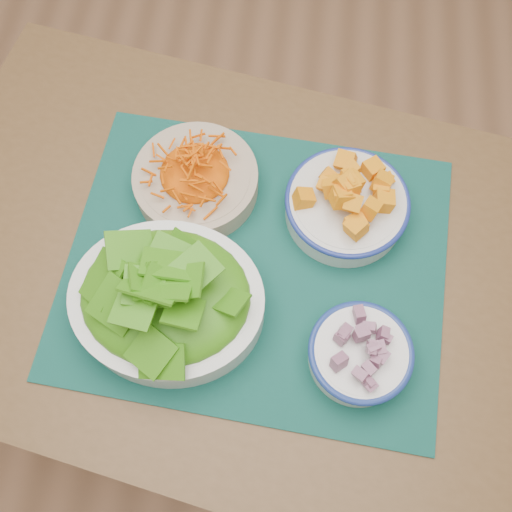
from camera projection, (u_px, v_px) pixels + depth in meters
The scene contains 7 objects.
ground at pixel (194, 253), 1.71m from camera, with size 4.00×4.00×0.00m, color #AD7953.
table at pixel (240, 286), 1.00m from camera, with size 1.17×0.89×0.75m.
placemat at pixel (256, 264), 0.89m from camera, with size 0.58×0.48×0.00m, color #08312C.
carrot_bowl at pixel (195, 177), 0.90m from camera, with size 0.26×0.26×0.08m.
squash_bowl at pixel (347, 202), 0.88m from camera, with size 0.25×0.25×0.09m.
lettuce_bowl at pixel (166, 296), 0.80m from camera, with size 0.29×0.25×0.13m.
onion_bowl at pixel (360, 353), 0.79m from camera, with size 0.18×0.18×0.07m.
Camera 1 is at (0.25, -0.64, 1.58)m, focal length 40.00 mm.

